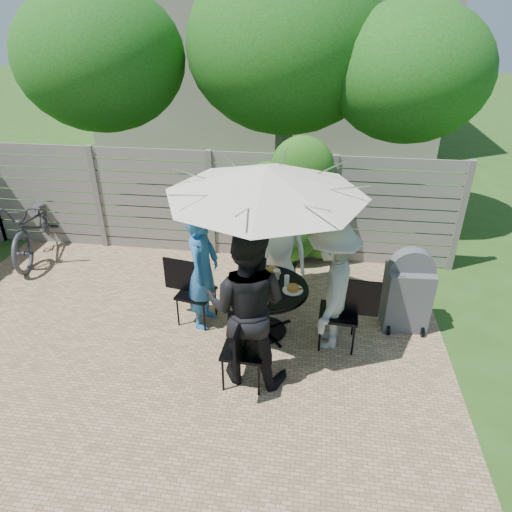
# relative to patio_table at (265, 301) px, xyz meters

# --- Properties ---
(backyard_envelope) EXTENTS (60.00, 60.00, 5.00)m
(backyard_envelope) POSITION_rel_patio_table_xyz_m (-1.08, 9.39, 2.11)
(backyard_envelope) COLOR #294D18
(backyard_envelope) RESTS_ON ground
(patio_table) EXTENTS (1.22, 1.22, 0.72)m
(patio_table) POSITION_rel_patio_table_xyz_m (0.00, 0.00, 0.00)
(patio_table) COLOR black
(patio_table) RESTS_ON ground
(umbrella) EXTENTS (2.64, 2.64, 2.29)m
(umbrella) POSITION_rel_patio_table_xyz_m (0.00, -0.00, 1.63)
(umbrella) COLOR silver
(umbrella) RESTS_ON ground
(chair_back) EXTENTS (0.49, 0.67, 0.89)m
(chair_back) POSITION_rel_patio_table_xyz_m (0.12, 0.96, -0.23)
(chair_back) COLOR black
(chair_back) RESTS_ON ground
(person_back) EXTENTS (0.86, 0.61, 1.63)m
(person_back) POSITION_rel_patio_table_xyz_m (0.10, 0.82, 0.32)
(person_back) COLOR silver
(person_back) RESTS_ON ground
(chair_left) EXTENTS (0.70, 0.52, 0.93)m
(chair_left) POSITION_rel_patio_table_xyz_m (-0.96, 0.12, -0.22)
(chair_left) COLOR black
(chair_left) RESTS_ON ground
(person_left) EXTENTS (0.47, 0.65, 1.65)m
(person_left) POSITION_rel_patio_table_xyz_m (-0.82, 0.10, 0.32)
(person_left) COLOR #286AAD
(person_left) RESTS_ON ground
(chair_front) EXTENTS (0.49, 0.71, 0.97)m
(chair_front) POSITION_rel_patio_table_xyz_m (-0.12, -0.96, -0.21)
(chair_front) COLOR black
(chair_front) RESTS_ON ground
(person_front) EXTENTS (1.02, 0.84, 1.94)m
(person_front) POSITION_rel_patio_table_xyz_m (-0.10, -0.82, 0.47)
(person_front) COLOR black
(person_front) RESTS_ON ground
(chair_right) EXTENTS (0.72, 0.49, 0.98)m
(chair_right) POSITION_rel_patio_table_xyz_m (0.96, -0.12, -0.21)
(chair_right) COLOR black
(chair_right) RESTS_ON ground
(person_right) EXTENTS (0.76, 1.16, 1.69)m
(person_right) POSITION_rel_patio_table_xyz_m (0.82, -0.10, 0.35)
(person_right) COLOR #9D9E9A
(person_right) RESTS_ON ground
(plate_back) EXTENTS (0.26, 0.26, 0.06)m
(plate_back) POSITION_rel_patio_table_xyz_m (0.04, 0.36, 0.24)
(plate_back) COLOR white
(plate_back) RESTS_ON patio_table
(plate_left) EXTENTS (0.26, 0.26, 0.06)m
(plate_left) POSITION_rel_patio_table_xyz_m (-0.36, 0.04, 0.24)
(plate_left) COLOR white
(plate_left) RESTS_ON patio_table
(plate_front) EXTENTS (0.26, 0.26, 0.06)m
(plate_front) POSITION_rel_patio_table_xyz_m (-0.04, -0.36, 0.24)
(plate_front) COLOR white
(plate_front) RESTS_ON patio_table
(plate_right) EXTENTS (0.26, 0.26, 0.06)m
(plate_right) POSITION_rel_patio_table_xyz_m (0.36, -0.04, 0.24)
(plate_right) COLOR white
(plate_right) RESTS_ON patio_table
(glass_back) EXTENTS (0.07, 0.07, 0.14)m
(glass_back) POSITION_rel_patio_table_xyz_m (-0.07, 0.27, 0.29)
(glass_back) COLOR silver
(glass_back) RESTS_ON patio_table
(glass_left) EXTENTS (0.07, 0.07, 0.14)m
(glass_left) POSITION_rel_patio_table_xyz_m (-0.27, -0.07, 0.29)
(glass_left) COLOR silver
(glass_left) RESTS_ON patio_table
(glass_right) EXTENTS (0.07, 0.07, 0.14)m
(glass_right) POSITION_rel_patio_table_xyz_m (0.27, 0.07, 0.29)
(glass_right) COLOR silver
(glass_right) RESTS_ON patio_table
(syrup_jug) EXTENTS (0.09, 0.09, 0.16)m
(syrup_jug) POSITION_rel_patio_table_xyz_m (-0.05, 0.06, 0.30)
(syrup_jug) COLOR #59280C
(syrup_jug) RESTS_ON patio_table
(coffee_cup) EXTENTS (0.08, 0.08, 0.12)m
(coffee_cup) POSITION_rel_patio_table_xyz_m (0.13, 0.21, 0.28)
(coffee_cup) COLOR #C6B293
(coffee_cup) RESTS_ON patio_table
(bicycle) EXTENTS (1.13, 2.18, 1.09)m
(bicycle) POSITION_rel_patio_table_xyz_m (-4.16, 1.70, 0.04)
(bicycle) COLOR #333338
(bicycle) RESTS_ON ground
(bbq_grill) EXTENTS (0.60, 0.47, 1.17)m
(bbq_grill) POSITION_rel_patio_table_xyz_m (1.84, 0.40, 0.03)
(bbq_grill) COLOR #4F4F53
(bbq_grill) RESTS_ON ground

